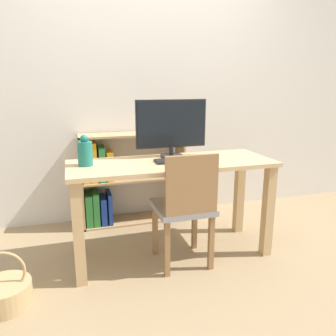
{
  "coord_description": "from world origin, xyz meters",
  "views": [
    {
      "loc": [
        -0.7,
        -2.22,
        1.28
      ],
      "look_at": [
        0.0,
        0.1,
        0.67
      ],
      "focal_mm": 35.0,
      "sensor_mm": 36.0,
      "label": 1
    }
  ],
  "objects_px": {
    "keyboard": "(176,161)",
    "vase": "(85,152)",
    "bookshelf": "(113,182)",
    "monitor": "(171,126)",
    "basket": "(5,293)",
    "chair": "(185,205)"
  },
  "relations": [
    {
      "from": "bookshelf",
      "to": "vase",
      "type": "bearing_deg",
      "value": -111.22
    },
    {
      "from": "chair",
      "to": "bookshelf",
      "type": "relative_size",
      "value": 0.88
    },
    {
      "from": "bookshelf",
      "to": "basket",
      "type": "height_order",
      "value": "bookshelf"
    },
    {
      "from": "keyboard",
      "to": "bookshelf",
      "type": "relative_size",
      "value": 0.31
    },
    {
      "from": "keyboard",
      "to": "bookshelf",
      "type": "bearing_deg",
      "value": 116.89
    },
    {
      "from": "monitor",
      "to": "chair",
      "type": "height_order",
      "value": "monitor"
    },
    {
      "from": "chair",
      "to": "bookshelf",
      "type": "xyz_separation_m",
      "value": [
        -0.39,
        0.92,
        -0.06
      ]
    },
    {
      "from": "monitor",
      "to": "bookshelf",
      "type": "relative_size",
      "value": 0.58
    },
    {
      "from": "vase",
      "to": "bookshelf",
      "type": "xyz_separation_m",
      "value": [
        0.26,
        0.67,
        -0.43
      ]
    },
    {
      "from": "keyboard",
      "to": "basket",
      "type": "height_order",
      "value": "keyboard"
    },
    {
      "from": "vase",
      "to": "bookshelf",
      "type": "height_order",
      "value": "vase"
    },
    {
      "from": "monitor",
      "to": "basket",
      "type": "xyz_separation_m",
      "value": [
        -1.18,
        -0.47,
        -0.9
      ]
    },
    {
      "from": "chair",
      "to": "bookshelf",
      "type": "height_order",
      "value": "bookshelf"
    },
    {
      "from": "monitor",
      "to": "basket",
      "type": "distance_m",
      "value": 1.56
    },
    {
      "from": "monitor",
      "to": "chair",
      "type": "relative_size",
      "value": 0.65
    },
    {
      "from": "vase",
      "to": "monitor",
      "type": "bearing_deg",
      "value": 9.39
    },
    {
      "from": "monitor",
      "to": "bookshelf",
      "type": "bearing_deg",
      "value": 124.89
    },
    {
      "from": "basket",
      "to": "keyboard",
      "type": "bearing_deg",
      "value": 14.56
    },
    {
      "from": "vase",
      "to": "bookshelf",
      "type": "distance_m",
      "value": 0.84
    },
    {
      "from": "bookshelf",
      "to": "monitor",
      "type": "bearing_deg",
      "value": -55.11
    },
    {
      "from": "keyboard",
      "to": "vase",
      "type": "bearing_deg",
      "value": 174.25
    },
    {
      "from": "chair",
      "to": "bookshelf",
      "type": "distance_m",
      "value": 1.0
    }
  ]
}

